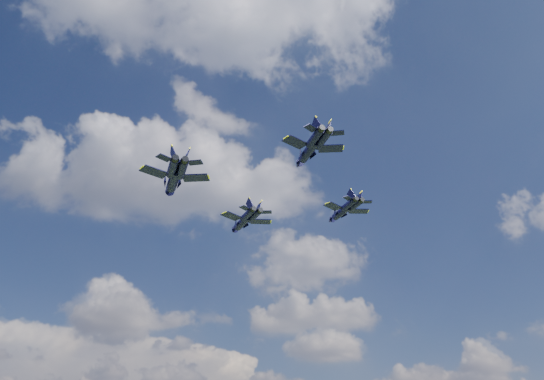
{
  "coord_description": "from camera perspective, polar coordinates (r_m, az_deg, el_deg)",
  "views": [
    {
      "loc": [
        -13.35,
        -86.98,
        10.32
      ],
      "look_at": [
        -6.49,
        9.15,
        59.77
      ],
      "focal_mm": 35.0,
      "sensor_mm": 36.0,
      "label": 1
    }
  ],
  "objects": [
    {
      "name": "jet_left",
      "position": [
        105.7,
        -10.59,
        0.96
      ],
      "size": [
        13.28,
        17.74,
        4.18
      ],
      "rotation": [
        0.0,
        0.0,
        0.23
      ],
      "color": "black"
    },
    {
      "name": "jet_lead",
      "position": [
        123.12,
        -3.25,
        -3.52
      ],
      "size": [
        11.56,
        16.03,
        3.8
      ],
      "rotation": [
        0.0,
        0.0,
        0.37
      ],
      "color": "black"
    },
    {
      "name": "jet_slot",
      "position": [
        95.65,
        3.9,
        4.13
      ],
      "size": [
        11.29,
        15.13,
        3.56
      ],
      "rotation": [
        0.0,
        0.0,
        0.25
      ],
      "color": "black"
    },
    {
      "name": "jet_right",
      "position": [
        115.44,
        7.41,
        -2.41
      ],
      "size": [
        10.21,
        14.02,
        3.31
      ],
      "rotation": [
        0.0,
        0.0,
        0.33
      ],
      "color": "black"
    }
  ]
}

